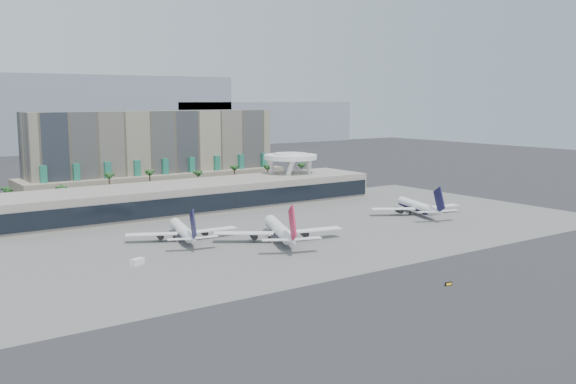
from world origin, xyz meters
TOP-DOWN VIEW (x-y plane):
  - ground at (0.00, 0.00)m, footprint 900.00×900.00m
  - apron_pad at (0.00, 55.00)m, footprint 260.00×130.00m
  - mountain_ridge at (27.88, 470.00)m, footprint 680.00×60.00m
  - hotel at (10.00, 174.41)m, footprint 140.00×30.00m
  - terminal at (0.00, 109.84)m, footprint 170.00×32.50m
  - saucer_structure at (55.00, 116.00)m, footprint 26.00×26.00m
  - palm_row at (7.00, 145.00)m, footprint 157.80×2.80m
  - airliner_left at (-31.47, 57.53)m, footprint 37.68×39.09m
  - airliner_centre at (-5.22, 37.21)m, footprint 42.15×43.44m
  - airliner_right at (70.68, 45.88)m, footprint 38.44×39.75m
  - service_vehicle_a at (-56.97, 35.28)m, footprint 4.50×3.34m
  - service_vehicle_b at (-5.48, 42.22)m, footprint 3.43×2.24m
  - taxiway_sign at (1.11, -31.02)m, footprint 2.25×0.64m

SIDE VIEW (x-z plane):
  - ground at x=0.00m, z-range 0.00..0.00m
  - apron_pad at x=0.00m, z-range 0.00..0.06m
  - taxiway_sign at x=1.11m, z-range 0.00..1.01m
  - service_vehicle_b at x=-5.48m, z-range 0.00..1.65m
  - service_vehicle_a at x=-56.97m, z-range 0.00..1.98m
  - airliner_left at x=-31.47m, z-range -3.41..10.36m
  - airliner_right at x=70.68m, z-range -3.53..10.72m
  - airliner_centre at x=-5.22m, z-range -3.94..11.97m
  - terminal at x=0.00m, z-range -0.73..13.77m
  - palm_row at x=7.00m, z-range 3.95..17.05m
  - hotel at x=10.00m, z-range -4.19..37.81m
  - saucer_structure at x=55.00m, z-range 7.51..29.40m
  - mountain_ridge at x=27.88m, z-range -5.11..64.89m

